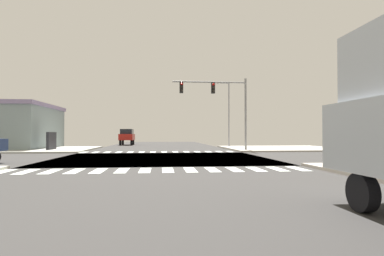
{
  "coord_description": "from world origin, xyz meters",
  "views": [
    {
      "loc": [
        -0.07,
        -21.55,
        1.6
      ],
      "look_at": [
        2.32,
        2.81,
        2.07
      ],
      "focal_mm": 29.94,
      "sensor_mm": 36.0,
      "label": 1
    }
  ],
  "objects": [
    {
      "name": "ground",
      "position": [
        0.0,
        0.0,
        -0.03
      ],
      "size": [
        90.0,
        90.0,
        0.05
      ],
      "color": "#343231"
    },
    {
      "name": "sidewalk_corner_ne",
      "position": [
        13.0,
        12.0,
        0.07
      ],
      "size": [
        12.0,
        12.0,
        0.14
      ],
      "color": "#B2ADA3",
      "rests_on": "ground"
    },
    {
      "name": "sidewalk_corner_nw",
      "position": [
        -13.0,
        12.0,
        0.07
      ],
      "size": [
        12.0,
        12.0,
        0.14
      ],
      "color": "#ABACA2",
      "rests_on": "ground"
    },
    {
      "name": "crosswalk_near",
      "position": [
        -0.25,
        -7.3,
        0.0
      ],
      "size": [
        13.5,
        2.0,
        0.01
      ],
      "color": "white",
      "rests_on": "ground"
    },
    {
      "name": "crosswalk_far",
      "position": [
        -0.25,
        7.3,
        0.0
      ],
      "size": [
        13.5,
        2.0,
        0.01
      ],
      "color": "white",
      "rests_on": "ground"
    },
    {
      "name": "traffic_signal_mast",
      "position": [
        5.23,
        7.76,
        5.07
      ],
      "size": [
        6.98,
        0.55,
        6.84
      ],
      "color": "gray",
      "rests_on": "ground"
    },
    {
      "name": "street_lamp",
      "position": [
        8.12,
        17.41,
        4.8
      ],
      "size": [
        1.78,
        0.32,
        8.03
      ],
      "color": "gray",
      "rests_on": "ground"
    },
    {
      "name": "suv_farside_1",
      "position": [
        -5.0,
        26.31,
        1.39
      ],
      "size": [
        1.96,
        4.6,
        2.34
      ],
      "rotation": [
        0.0,
        0.0,
        3.14
      ],
      "color": "black",
      "rests_on": "ground"
    }
  ]
}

